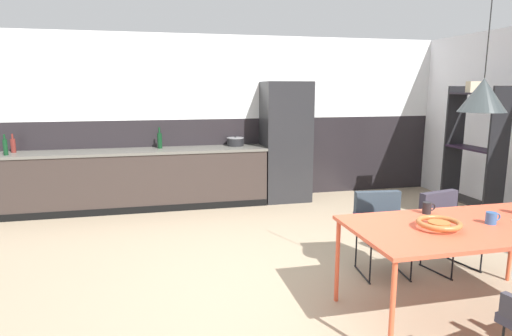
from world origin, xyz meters
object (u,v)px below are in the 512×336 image
Objects in this scene: refrigerator_column at (286,142)px; mug_dark_espresso at (492,218)px; cooking_pot at (235,142)px; bottle_wine_green at (160,140)px; open_shelf_unit at (474,149)px; armchair_facing_counter at (447,220)px; bottle_spice_small at (5,147)px; mug_wide_latte at (427,208)px; dining_table at (466,230)px; bottle_vinegar_dark at (13,145)px; armchair_near_window at (381,222)px; fruit_bowl at (439,224)px; pendant_lamp_over_table_near at (483,95)px.

mug_dark_espresso is (0.50, -3.82, -0.15)m from refrigerator_column.
refrigerator_column is 0.80m from cooking_pot.
bottle_wine_green is 0.17× the size of open_shelf_unit.
bottle_wine_green reaches higher than armchair_facing_counter.
bottle_spice_small is at bearing -103.31° from open_shelf_unit.
mug_dark_espresso is at bearing -36.90° from open_shelf_unit.
bottle_spice_small is (-4.21, 3.34, 0.21)m from mug_wide_latte.
mug_wide_latte is at bearing -86.95° from refrigerator_column.
refrigerator_column is 3.09m from armchair_facing_counter.
armchair_facing_counter is at bearing -62.69° from cooking_pot.
mug_dark_espresso is (0.20, -0.02, 0.09)m from dining_table.
refrigerator_column reaches higher than armchair_facing_counter.
mug_wide_latte is at bearing 28.05° from armchair_facing_counter.
cooking_pot reaches higher than mug_wide_latte.
armchair_facing_counter is 2.81× the size of bottle_vinegar_dark.
mug_dark_espresso reaches higher than armchair_facing_counter.
armchair_near_window is 6.67× the size of mug_wide_latte.
open_shelf_unit is at bearing -15.56° from bottle_vinegar_dark.
fruit_bowl reaches higher than armchair_facing_counter.
refrigerator_column reaches higher than mug_dark_espresso.
fruit_bowl is 5.50m from bottle_spice_small.
dining_table is 0.22m from mug_dark_espresso.
armchair_facing_counter is 0.96× the size of armchair_near_window.
fruit_bowl is 1.15× the size of bottle_spice_small.
mug_dark_espresso is at bearing -71.85° from cooking_pot.
pendant_lamp_over_table_near reaches higher than bottle_wine_green.
bottle_spice_small is (-2.06, -0.23, -0.01)m from bottle_wine_green.
dining_table is 0.29m from fruit_bowl.
open_shelf_unit is at bearing 43.25° from mug_wide_latte.
refrigerator_column reaches higher than fruit_bowl.
dining_table is 0.37m from mug_wide_latte.
refrigerator_column is 2.94m from armchair_near_window.
cooking_pot is at bearing -0.05° from bottle_vinegar_dark.
armchair_near_window is 3.19m from cooking_pot.
armchair_near_window is 2.92× the size of cooking_pot.
armchair_facing_counter is 1.22m from fruit_bowl.
bottle_wine_green is at bearing 119.92° from pendant_lamp_over_table_near.
open_shelf_unit is 1.99× the size of pendant_lamp_over_table_near.
armchair_near_window is at bearing 102.64° from pendant_lamp_over_table_near.
open_shelf_unit is (4.14, -1.69, -0.03)m from bottle_wine_green.
bottle_wine_green is (2.03, -0.03, 0.02)m from bottle_vinegar_dark.
refrigerator_column is 1.01× the size of open_shelf_unit.
mug_dark_espresso is at bearing 120.38° from armchair_near_window.
bottle_spice_small is at bearing -42.56° from armchair_facing_counter.
fruit_bowl is at bearing -44.64° from bottle_vinegar_dark.
fruit_bowl is at bearing -177.80° from mug_dark_espresso.
open_shelf_unit reaches higher than bottle_spice_small.
fruit_bowl is at bearing -113.18° from mug_wide_latte.
cooking_pot is (-0.79, 0.13, 0.01)m from refrigerator_column.
bottle_spice_small is 6.37m from open_shelf_unit.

